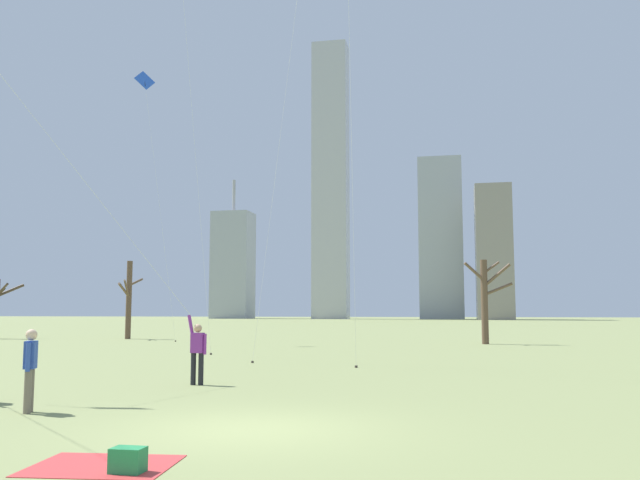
{
  "coord_description": "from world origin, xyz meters",
  "views": [
    {
      "loc": [
        3.43,
        -11.03,
        1.98
      ],
      "look_at": [
        0.0,
        6.0,
        3.82
      ],
      "focal_mm": 37.66,
      "sensor_mm": 36.0,
      "label": 1
    }
  ],
  "objects_px": {
    "kite_flyer_far_back_teal": "(116,241)",
    "distant_kite_drifting_left_blue": "(146,95)",
    "bystander_watching_nearby": "(30,366)",
    "bare_tree_rightmost": "(486,297)",
    "bare_tree_center": "(129,298)",
    "picnic_spot": "(117,462)"
  },
  "relations": [
    {
      "from": "distant_kite_drifting_left_blue",
      "to": "bare_tree_center",
      "type": "bearing_deg",
      "value": 124.15
    },
    {
      "from": "kite_flyer_far_back_teal",
      "to": "distant_kite_drifting_left_blue",
      "type": "xyz_separation_m",
      "value": [
        -10.3,
        22.34,
        11.93
      ]
    },
    {
      "from": "kite_flyer_far_back_teal",
      "to": "bare_tree_center",
      "type": "distance_m",
      "value": 30.57
    },
    {
      "from": "kite_flyer_far_back_teal",
      "to": "bare_tree_center",
      "type": "height_order",
      "value": "kite_flyer_far_back_teal"
    },
    {
      "from": "kite_flyer_far_back_teal",
      "to": "bystander_watching_nearby",
      "type": "height_order",
      "value": "kite_flyer_far_back_teal"
    },
    {
      "from": "kite_flyer_far_back_teal",
      "to": "bare_tree_rightmost",
      "type": "relative_size",
      "value": 2.6
    },
    {
      "from": "bare_tree_rightmost",
      "to": "bare_tree_center",
      "type": "relative_size",
      "value": 0.92
    },
    {
      "from": "bare_tree_rightmost",
      "to": "bare_tree_center",
      "type": "xyz_separation_m",
      "value": [
        -24.42,
        2.43,
        0.02
      ]
    },
    {
      "from": "kite_flyer_far_back_teal",
      "to": "bare_tree_rightmost",
      "type": "height_order",
      "value": "kite_flyer_far_back_teal"
    },
    {
      "from": "kite_flyer_far_back_teal",
      "to": "bystander_watching_nearby",
      "type": "bearing_deg",
      "value": -80.99
    },
    {
      "from": "bare_tree_rightmost",
      "to": "bare_tree_center",
      "type": "bearing_deg",
      "value": 174.31
    },
    {
      "from": "kite_flyer_far_back_teal",
      "to": "picnic_spot",
      "type": "distance_m",
      "value": 10.51
    },
    {
      "from": "bystander_watching_nearby",
      "to": "bare_tree_rightmost",
      "type": "bearing_deg",
      "value": 71.24
    },
    {
      "from": "bare_tree_rightmost",
      "to": "picnic_spot",
      "type": "bearing_deg",
      "value": -100.15
    },
    {
      "from": "bystander_watching_nearby",
      "to": "picnic_spot",
      "type": "distance_m",
      "value": 5.72
    },
    {
      "from": "kite_flyer_far_back_teal",
      "to": "picnic_spot",
      "type": "bearing_deg",
      "value": -61.08
    },
    {
      "from": "bystander_watching_nearby",
      "to": "bare_tree_rightmost",
      "type": "xyz_separation_m",
      "value": [
        10.01,
        29.48,
        1.92
      ]
    },
    {
      "from": "bystander_watching_nearby",
      "to": "distant_kite_drifting_left_blue",
      "type": "xyz_separation_m",
      "value": [
        -11.03,
        26.93,
        14.88
      ]
    },
    {
      "from": "bystander_watching_nearby",
      "to": "bare_tree_center",
      "type": "bearing_deg",
      "value": 114.29
    },
    {
      "from": "bystander_watching_nearby",
      "to": "kite_flyer_far_back_teal",
      "type": "bearing_deg",
      "value": 99.01
    },
    {
      "from": "bare_tree_center",
      "to": "kite_flyer_far_back_teal",
      "type": "bearing_deg",
      "value": -63.41
    },
    {
      "from": "picnic_spot",
      "to": "bare_tree_center",
      "type": "distance_m",
      "value": 40.45
    }
  ]
}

